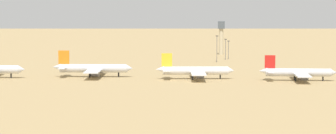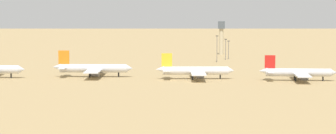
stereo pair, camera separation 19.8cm
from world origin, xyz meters
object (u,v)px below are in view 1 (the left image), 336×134
(parked_jet_red_3, at_px, (297,72))
(control_tower, at_px, (221,35))
(parked_jet_yellow_2, at_px, (195,71))
(light_pole_mid, at_px, (217,47))
(parked_jet_orange_1, at_px, (92,68))
(light_pole_east, at_px, (226,48))
(light_pole_west, at_px, (228,48))

(parked_jet_red_3, xyz_separation_m, control_tower, (-38.90, 165.24, 11.17))
(parked_jet_yellow_2, height_order, light_pole_mid, light_pole_mid)
(light_pole_mid, bearing_deg, parked_jet_orange_1, -125.18)
(parked_jet_yellow_2, relative_size, light_pole_east, 2.81)
(light_pole_west, height_order, light_pole_mid, light_pole_mid)
(parked_jet_red_3, relative_size, control_tower, 1.54)
(light_pole_west, distance_m, light_pole_east, 5.21)
(control_tower, relative_size, light_pole_west, 1.96)
(parked_jet_orange_1, bearing_deg, light_pole_west, 54.67)
(parked_jet_orange_1, height_order, parked_jet_yellow_2, parked_jet_orange_1)
(control_tower, height_order, light_pole_east, control_tower)
(parked_jet_red_3, bearing_deg, light_pole_west, 103.98)
(parked_jet_yellow_2, xyz_separation_m, light_pole_east, (16.90, 117.67, 4.07))
(parked_jet_orange_1, bearing_deg, light_pole_east, 54.34)
(parked_jet_red_3, bearing_deg, parked_jet_orange_1, 174.38)
(parked_jet_yellow_2, height_order, light_pole_east, light_pole_east)
(parked_jet_orange_1, distance_m, control_tower, 171.54)
(parked_jet_orange_1, height_order, parked_jet_red_3, parked_jet_orange_1)
(light_pole_east, bearing_deg, parked_jet_red_3, -73.47)
(parked_jet_yellow_2, relative_size, light_pole_west, 3.14)
(parked_jet_orange_1, relative_size, light_pole_west, 3.30)
(control_tower, bearing_deg, light_pole_west, -82.67)
(parked_jet_yellow_2, bearing_deg, parked_jet_red_3, -8.41)
(parked_jet_yellow_2, relative_size, parked_jet_red_3, 1.04)
(light_pole_mid, height_order, light_pole_east, light_pole_mid)
(light_pole_mid, bearing_deg, light_pole_west, 70.94)
(parked_jet_yellow_2, distance_m, light_pole_west, 123.89)
(control_tower, xyz_separation_m, light_pole_mid, (-2.90, -62.76, -5.31))
(parked_jet_red_3, height_order, control_tower, control_tower)
(parked_jet_yellow_2, bearing_deg, light_pole_east, 76.93)
(parked_jet_red_3, bearing_deg, parked_jet_yellow_2, 175.40)
(control_tower, relative_size, light_pole_mid, 1.44)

